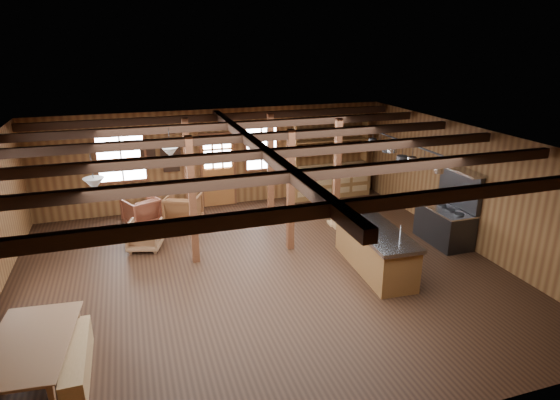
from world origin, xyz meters
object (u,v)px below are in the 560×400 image
armchair_a (142,211)px  armchair_b (184,209)px  kitchen_island (375,248)px  dining_table (36,362)px  armchair_c (145,235)px  commercial_range (447,218)px

armchair_a → armchair_b: 1.09m
kitchen_island → dining_table: bearing=-161.8°
kitchen_island → armchair_c: kitchen_island is taller
commercial_range → armchair_a: 7.67m
kitchen_island → dining_table: 6.46m
dining_table → armchair_c: size_ratio=2.63×
armchair_b → armchair_c: size_ratio=1.16×
kitchen_island → commercial_range: (2.30, 0.70, 0.12)m
kitchen_island → armchair_c: 5.23m
armchair_b → commercial_range: bearing=176.5°
kitchen_island → armchair_c: size_ratio=3.42×
kitchen_island → armchair_b: kitchen_island is taller
dining_table → armchair_a: bearing=-10.7°
armchair_b → kitchen_island: bearing=157.4°
commercial_range → armchair_b: 6.62m
armchair_a → armchair_c: size_ratio=1.10×
armchair_a → dining_table: bearing=49.0°
kitchen_island → commercial_range: commercial_range is taller
armchair_c → armchair_a: bearing=-73.1°
armchair_c → kitchen_island: bearing=167.6°
commercial_range → armchair_c: size_ratio=2.45×
commercial_range → armchair_a: (-6.88, 3.39, -0.23)m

